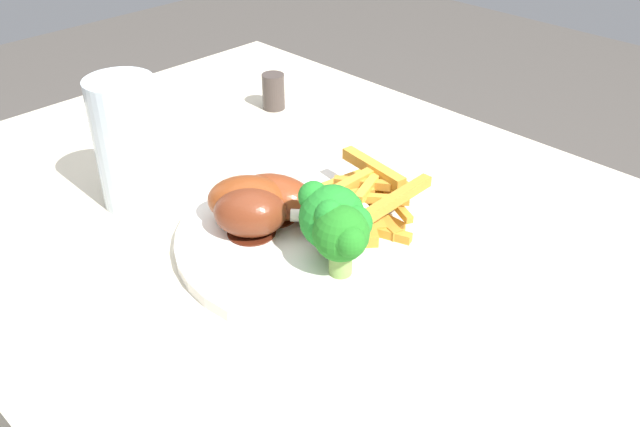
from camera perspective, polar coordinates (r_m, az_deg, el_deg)
name	(u,v)px	position (r m, az deg, el deg)	size (l,w,h in m)	color
dining_table	(316,330)	(0.77, -0.31, -9.73)	(0.93, 0.65, 0.75)	beige
dinner_plate	(320,236)	(0.66, 0.00, -1.89)	(0.28, 0.28, 0.01)	white
broccoli_floret_front	(334,217)	(0.60, 1.15, -0.27)	(0.07, 0.06, 0.07)	#7DAA48
broccoli_floret_middle	(340,234)	(0.58, 1.67, -1.74)	(0.06, 0.05, 0.07)	#84AC51
carrot_fries_pile	(366,198)	(0.67, 3.86, 1.28)	(0.13, 0.13, 0.04)	gold
chicken_drumstick_near	(253,201)	(0.66, -5.60, 1.03)	(0.12, 0.11, 0.05)	#5D220D
chicken_drumstick_far	(279,198)	(0.67, -3.44, 1.28)	(0.13, 0.09, 0.04)	#5B200F
chicken_drumstick_extra	(256,213)	(0.64, -5.41, 0.06)	(0.11, 0.11, 0.05)	#4C1B0E
water_glass	(128,143)	(0.72, -15.72, 5.67)	(0.07, 0.07, 0.14)	silver
pepper_shaker	(273,91)	(0.93, -3.91, 10.14)	(0.03, 0.03, 0.05)	#423833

